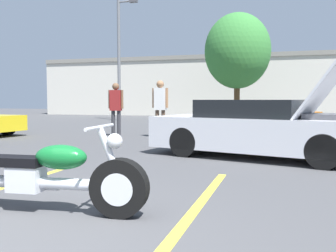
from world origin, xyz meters
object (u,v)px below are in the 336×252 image
at_px(light_pole, 120,54).
at_px(tree_background, 237,51).
at_px(show_car_hood_open, 261,128).
at_px(parked_car_right_row, 254,116).
at_px(spectator_midground, 160,103).
at_px(spectator_by_show_car, 116,105).
at_px(motorcycle, 38,176).

relative_size(light_pole, tree_background, 1.15).
xyz_separation_m(tree_background, show_car_hood_open, (1.99, -13.15, -3.27)).
height_order(parked_car_right_row, spectator_midground, spectator_midground).
relative_size(parked_car_right_row, spectator_midground, 2.69).
height_order(light_pole, spectator_by_show_car, light_pole).
xyz_separation_m(light_pole, spectator_by_show_car, (3.70, -8.66, -2.76)).
relative_size(motorcycle, show_car_hood_open, 0.51).
bearing_deg(light_pole, spectator_midground, -58.90).
distance_m(show_car_hood_open, spectator_midground, 4.60).
bearing_deg(show_car_hood_open, motorcycle, -99.41).
xyz_separation_m(tree_background, spectator_by_show_car, (-2.75, -10.00, -2.84)).
distance_m(light_pole, show_car_hood_open, 14.87).
bearing_deg(light_pole, spectator_by_show_car, -66.89).
relative_size(show_car_hood_open, parked_car_right_row, 0.98).
xyz_separation_m(motorcycle, parked_car_right_row, (1.46, 11.31, 0.17)).
distance_m(tree_background, motorcycle, 18.09).
bearing_deg(spectator_by_show_car, motorcycle, -70.98).
bearing_deg(parked_car_right_row, motorcycle, -120.52).
bearing_deg(light_pole, motorcycle, -68.80).
distance_m(parked_car_right_row, spectator_midground, 4.41).
xyz_separation_m(show_car_hood_open, parked_car_right_row, (-0.60, 6.70, -0.05)).
bearing_deg(motorcycle, spectator_by_show_car, 104.13).
relative_size(tree_background, show_car_hood_open, 1.27).
height_order(tree_background, parked_car_right_row, tree_background).
height_order(light_pole, tree_background, light_pole).
relative_size(light_pole, show_car_hood_open, 1.45).
distance_m(light_pole, tree_background, 6.58).
bearing_deg(tree_background, light_pole, -168.33).
distance_m(light_pole, spectator_by_show_car, 9.82).
bearing_deg(tree_background, spectator_midground, -97.23).
xyz_separation_m(motorcycle, spectator_by_show_car, (-2.67, 7.75, 0.65)).
relative_size(spectator_by_show_car, spectator_midground, 0.97).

